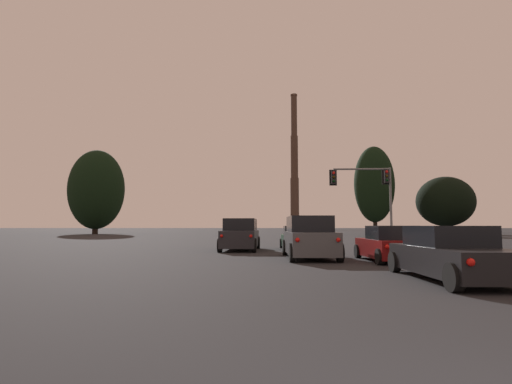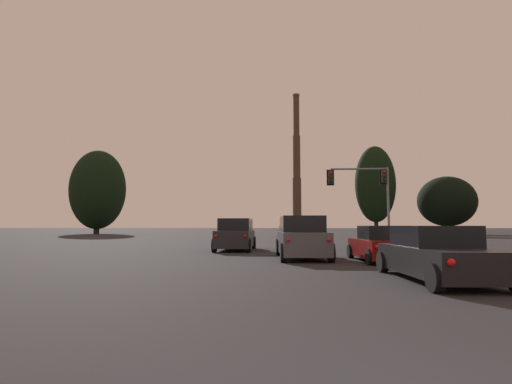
{
  "view_description": "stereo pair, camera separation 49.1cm",
  "coord_description": "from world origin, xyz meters",
  "px_view_note": "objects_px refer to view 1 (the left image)",
  "views": [
    {
      "loc": [
        -1.78,
        -2.78,
        1.42
      ],
      "look_at": [
        -3.78,
        53.36,
        6.24
      ],
      "focal_mm": 28.0,
      "sensor_mm": 36.0,
      "label": 1
    },
    {
      "loc": [
        -1.29,
        -2.76,
        1.42
      ],
      "look_at": [
        -3.78,
        53.36,
        6.24
      ],
      "focal_mm": 28.0,
      "sensor_mm": 36.0,
      "label": 2
    }
  ],
  "objects_px": {
    "suv_left_lane_front": "(241,235)",
    "smokestack": "(294,176)",
    "suv_center_lane_second": "(309,238)",
    "traffic_light_overhead_right": "(370,186)",
    "hatchback_right_lane_second": "(389,245)",
    "sedan_right_lane_third": "(451,255)",
    "hatchback_center_lane_front": "(297,239)"
  },
  "relations": [
    {
      "from": "sedan_right_lane_third",
      "to": "smokestack",
      "type": "relative_size",
      "value": 0.08
    },
    {
      "from": "suv_center_lane_second",
      "to": "traffic_light_overhead_right",
      "type": "xyz_separation_m",
      "value": [
        6.03,
        13.17,
        3.63
      ]
    },
    {
      "from": "hatchback_center_lane_front",
      "to": "sedan_right_lane_third",
      "type": "height_order",
      "value": "hatchback_center_lane_front"
    },
    {
      "from": "suv_left_lane_front",
      "to": "suv_center_lane_second",
      "type": "xyz_separation_m",
      "value": [
        3.48,
        -5.77,
        0.0
      ]
    },
    {
      "from": "suv_left_lane_front",
      "to": "smokestack",
      "type": "relative_size",
      "value": 0.08
    },
    {
      "from": "hatchback_center_lane_front",
      "to": "traffic_light_overhead_right",
      "type": "relative_size",
      "value": 0.7
    },
    {
      "from": "suv_center_lane_second",
      "to": "hatchback_right_lane_second",
      "type": "xyz_separation_m",
      "value": [
        3.07,
        -1.43,
        -0.23
      ]
    },
    {
      "from": "hatchback_right_lane_second",
      "to": "traffic_light_overhead_right",
      "type": "height_order",
      "value": "traffic_light_overhead_right"
    },
    {
      "from": "smokestack",
      "to": "hatchback_right_lane_second",
      "type": "bearing_deg",
      "value": -92.1
    },
    {
      "from": "sedan_right_lane_third",
      "to": "suv_center_lane_second",
      "type": "bearing_deg",
      "value": 112.0
    },
    {
      "from": "hatchback_center_lane_front",
      "to": "smokestack",
      "type": "relative_size",
      "value": 0.07
    },
    {
      "from": "smokestack",
      "to": "suv_center_lane_second",
      "type": "bearing_deg",
      "value": -93.28
    },
    {
      "from": "suv_left_lane_front",
      "to": "hatchback_right_lane_second",
      "type": "distance_m",
      "value": 9.73
    },
    {
      "from": "sedan_right_lane_third",
      "to": "suv_center_lane_second",
      "type": "xyz_separation_m",
      "value": [
        -3.04,
        7.04,
        0.23
      ]
    },
    {
      "from": "suv_center_lane_second",
      "to": "smokestack",
      "type": "xyz_separation_m",
      "value": [
        8.68,
        151.57,
        21.98
      ]
    },
    {
      "from": "sedan_right_lane_third",
      "to": "hatchback_right_lane_second",
      "type": "xyz_separation_m",
      "value": [
        0.03,
        5.62,
        -0.0
      ]
    },
    {
      "from": "suv_left_lane_front",
      "to": "smokestack",
      "type": "height_order",
      "value": "smokestack"
    },
    {
      "from": "hatchback_center_lane_front",
      "to": "hatchback_right_lane_second",
      "type": "height_order",
      "value": "same"
    },
    {
      "from": "hatchback_center_lane_front",
      "to": "traffic_light_overhead_right",
      "type": "height_order",
      "value": "traffic_light_overhead_right"
    },
    {
      "from": "hatchback_center_lane_front",
      "to": "traffic_light_overhead_right",
      "type": "distance_m",
      "value": 9.78
    },
    {
      "from": "sedan_right_lane_third",
      "to": "smokestack",
      "type": "bearing_deg",
      "value": 86.59
    },
    {
      "from": "hatchback_center_lane_front",
      "to": "sedan_right_lane_third",
      "type": "xyz_separation_m",
      "value": [
        3.16,
        -13.66,
        0.0
      ]
    },
    {
      "from": "suv_center_lane_second",
      "to": "traffic_light_overhead_right",
      "type": "height_order",
      "value": "traffic_light_overhead_right"
    },
    {
      "from": "suv_left_lane_front",
      "to": "hatchback_right_lane_second",
      "type": "height_order",
      "value": "suv_left_lane_front"
    },
    {
      "from": "hatchback_right_lane_second",
      "to": "hatchback_center_lane_front",
      "type": "bearing_deg",
      "value": 109.99
    },
    {
      "from": "hatchback_right_lane_second",
      "to": "sedan_right_lane_third",
      "type": "bearing_deg",
      "value": -91.87
    },
    {
      "from": "hatchback_right_lane_second",
      "to": "smokestack",
      "type": "bearing_deg",
      "value": 86.29
    },
    {
      "from": "hatchback_center_lane_front",
      "to": "hatchback_right_lane_second",
      "type": "xyz_separation_m",
      "value": [
        3.19,
        -8.05,
        0.0
      ]
    },
    {
      "from": "sedan_right_lane_third",
      "to": "hatchback_right_lane_second",
      "type": "bearing_deg",
      "value": 88.36
    },
    {
      "from": "traffic_light_overhead_right",
      "to": "sedan_right_lane_third",
      "type": "bearing_deg",
      "value": -98.41
    },
    {
      "from": "hatchback_right_lane_second",
      "to": "smokestack",
      "type": "height_order",
      "value": "smokestack"
    },
    {
      "from": "hatchback_center_lane_front",
      "to": "traffic_light_overhead_right",
      "type": "bearing_deg",
      "value": 45.46
    }
  ]
}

